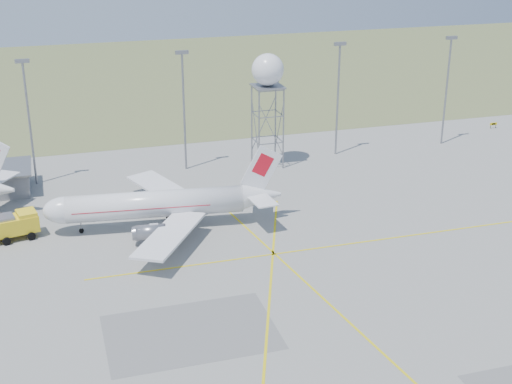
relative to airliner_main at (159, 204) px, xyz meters
name	(u,v)px	position (x,y,z in m)	size (l,w,h in m)	color
ground	(429,382)	(18.46, -42.78, -3.48)	(400.00, 400.00, 0.00)	gray
grass_strip	(167,77)	(18.46, 97.22, -3.47)	(400.00, 120.00, 0.03)	#495B32
mast_a	(28,112)	(-16.54, 23.22, 8.59)	(2.20, 0.50, 20.50)	gray
mast_b	(184,101)	(8.46, 23.22, 8.59)	(2.20, 0.50, 20.50)	gray
mast_c	(338,90)	(36.46, 23.22, 8.59)	(2.20, 0.50, 20.50)	gray
mast_d	(447,82)	(58.46, 23.22, 8.59)	(2.20, 0.50, 20.50)	gray
taxi_sign_near	(493,124)	(74.06, 29.21, -2.59)	(1.60, 0.17, 1.20)	black
airliner_main	(159,204)	(0.00, 0.00, 0.00)	(33.38, 32.27, 11.36)	silver
radar_tower	(268,104)	(22.48, 20.82, 7.56)	(5.44, 5.44, 19.69)	gray
fire_truck	(5,228)	(-20.80, 1.80, -1.72)	(9.62, 5.21, 3.67)	yellow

